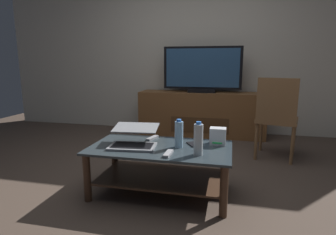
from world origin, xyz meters
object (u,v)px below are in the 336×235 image
(router_box, at_px, (218,136))
(soundbar_remote, at_px, (152,138))
(laptop, at_px, (134,139))
(cell_phone, at_px, (193,144))
(tv_remote, at_px, (168,154))
(media_cabinet, at_px, (201,114))
(coffee_table, at_px, (160,161))
(water_bottle_far, at_px, (198,139))
(water_bottle_near, at_px, (179,134))
(dining_chair, at_px, (277,115))
(television, at_px, (202,70))

(router_box, height_order, soundbar_remote, router_box)
(laptop, distance_m, soundbar_remote, 0.25)
(cell_phone, distance_m, tv_remote, 0.34)
(media_cabinet, relative_size, laptop, 4.54)
(laptop, distance_m, router_box, 0.72)
(router_box, bearing_deg, coffee_table, -158.82)
(router_box, xyz_separation_m, water_bottle_far, (-0.13, -0.32, 0.05))
(coffee_table, distance_m, water_bottle_near, 0.29)
(dining_chair, bearing_deg, water_bottle_far, -120.55)
(media_cabinet, xyz_separation_m, television, (-0.00, -0.02, 0.66))
(dining_chair, height_order, cell_phone, dining_chair)
(television, distance_m, router_box, 1.95)
(water_bottle_far, relative_size, tv_remote, 1.62)
(laptop, height_order, tv_remote, laptop)
(media_cabinet, xyz_separation_m, router_box, (0.34, -1.87, 0.15))
(television, height_order, router_box, television)
(coffee_table, bearing_deg, television, 86.54)
(television, relative_size, water_bottle_far, 4.48)
(coffee_table, relative_size, water_bottle_near, 4.94)
(soundbar_remote, bearing_deg, tv_remote, -43.52)
(coffee_table, relative_size, television, 1.01)
(router_box, height_order, tv_remote, router_box)
(laptop, xyz_separation_m, tv_remote, (0.34, -0.17, -0.05))
(router_box, bearing_deg, water_bottle_far, -112.44)
(cell_phone, height_order, soundbar_remote, soundbar_remote)
(water_bottle_far, xyz_separation_m, cell_phone, (-0.07, 0.25, -0.12))
(media_cabinet, xyz_separation_m, water_bottle_far, (0.21, -2.19, 0.20))
(laptop, relative_size, water_bottle_far, 1.61)
(television, xyz_separation_m, laptop, (-0.35, -2.05, -0.51))
(media_cabinet, distance_m, television, 0.66)
(coffee_table, relative_size, dining_chair, 1.24)
(dining_chair, xyz_separation_m, tv_remote, (-0.96, -1.30, -0.10))
(media_cabinet, xyz_separation_m, cell_phone, (0.14, -1.94, 0.09))
(router_box, xyz_separation_m, tv_remote, (-0.35, -0.37, -0.06))
(television, relative_size, dining_chair, 1.23)
(coffee_table, height_order, laptop, laptop)
(router_box, relative_size, water_bottle_near, 0.61)
(coffee_table, relative_size, water_bottle_far, 4.53)
(laptop, xyz_separation_m, soundbar_remote, (0.10, 0.23, -0.05))
(television, relative_size, soundbar_remote, 7.24)
(water_bottle_near, bearing_deg, tv_remote, -101.67)
(cell_phone, bearing_deg, water_bottle_far, -104.47)
(coffee_table, distance_m, dining_chair, 1.56)
(coffee_table, xyz_separation_m, soundbar_remote, (-0.13, 0.21, 0.14))
(tv_remote, bearing_deg, coffee_table, 122.52)
(television, xyz_separation_m, water_bottle_near, (0.03, -2.01, -0.46))
(cell_phone, xyz_separation_m, soundbar_remote, (-0.39, 0.10, 0.01))
(laptop, xyz_separation_m, cell_phone, (0.49, 0.13, -0.06))
(media_cabinet, height_order, television, television)
(cell_phone, bearing_deg, media_cabinet, 63.40)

